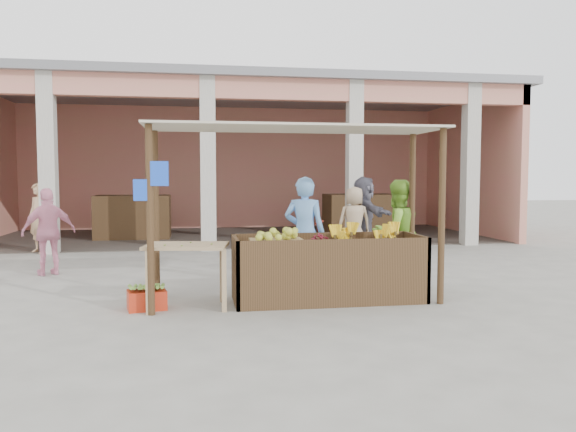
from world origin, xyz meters
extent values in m
plane|color=slate|center=(0.00, 0.00, 0.00)|extent=(60.00, 60.00, 0.00)
cube|color=tan|center=(0.00, 11.40, 2.00)|extent=(14.00, 0.20, 4.00)
cube|color=tan|center=(6.90, 8.50, 2.00)|extent=(0.20, 6.00, 4.00)
cube|color=tan|center=(0.00, 5.65, 3.75)|extent=(14.00, 0.30, 0.50)
cube|color=slate|center=(0.00, 8.50, 4.10)|extent=(14.40, 6.40, 0.20)
cube|color=beige|center=(-4.50, 5.65, 2.00)|extent=(0.35, 0.35, 4.00)
cube|color=beige|center=(-1.00, 5.65, 2.00)|extent=(0.35, 0.35, 4.00)
cube|color=beige|center=(2.50, 5.65, 2.00)|extent=(0.35, 0.35, 4.00)
cube|color=beige|center=(5.50, 5.65, 2.00)|extent=(0.35, 0.35, 4.00)
cube|color=#4D341F|center=(-3.00, 8.50, 0.60)|extent=(2.00, 1.20, 1.20)
cube|color=#4D341F|center=(3.50, 8.50, 0.60)|extent=(2.00, 1.20, 1.20)
cube|color=#4D341F|center=(0.50, 0.00, 0.40)|extent=(2.60, 0.95, 0.80)
cylinder|color=#4D341F|center=(-1.85, -0.45, 1.18)|extent=(0.09, 0.09, 2.35)
cylinder|color=#4D341F|center=(1.95, -0.45, 1.18)|extent=(0.09, 0.09, 2.35)
cylinder|color=#4D341F|center=(-1.85, 0.60, 1.18)|extent=(0.09, 0.09, 2.35)
cylinder|color=#4D341F|center=(1.95, 0.60, 1.18)|extent=(0.09, 0.09, 2.35)
cube|color=beige|center=(0.05, 0.08, 2.37)|extent=(4.00, 1.35, 0.03)
cube|color=blue|center=(-1.73, -0.45, 1.75)|extent=(0.22, 0.08, 0.30)
cube|color=blue|center=(-1.95, -0.45, 1.55)|extent=(0.18, 0.07, 0.26)
cube|color=#9F8152|center=(-0.21, -0.02, 0.83)|extent=(0.72, 0.62, 0.06)
ellipsoid|color=gold|center=(-0.21, -0.02, 0.93)|extent=(0.61, 0.54, 0.13)
ellipsoid|color=maroon|center=(0.37, -0.02, 0.86)|extent=(0.39, 0.32, 0.12)
cube|color=tan|center=(-1.42, -0.14, 0.82)|extent=(1.14, 0.85, 0.04)
cube|color=tan|center=(-1.89, -0.44, 0.40)|extent=(0.06, 0.06, 0.80)
cube|color=tan|center=(-0.95, -0.44, 0.40)|extent=(0.06, 0.06, 0.80)
cube|color=tan|center=(-1.89, 0.15, 0.40)|extent=(0.06, 0.06, 0.80)
cube|color=tan|center=(-0.95, 0.15, 0.40)|extent=(0.06, 0.06, 0.80)
cube|color=red|center=(-1.93, -0.14, 0.12)|extent=(0.54, 0.43, 0.25)
ellipsoid|color=maroon|center=(2.60, 5.35, 0.32)|extent=(0.47, 0.47, 0.64)
ellipsoid|color=maroon|center=(2.97, 5.40, 0.32)|extent=(0.47, 0.47, 0.64)
ellipsoid|color=maroon|center=(2.79, 5.67, 0.32)|extent=(0.47, 0.47, 0.64)
imported|color=#6CA9F2|center=(0.33, 0.81, 0.91)|extent=(0.83, 0.73, 1.83)
imported|color=#83C236|center=(1.78, 0.78, 0.88)|extent=(0.93, 0.65, 1.76)
imported|color=maroon|center=(0.37, 2.12, 0.50)|extent=(1.36, 2.00, 0.99)
imported|color=pink|center=(-3.82, 2.76, 0.81)|extent=(1.08, 0.89, 1.62)
imported|color=#9F8667|center=(2.09, 4.22, 0.83)|extent=(0.82, 0.55, 1.66)
imported|color=#4F4E5B|center=(2.44, 4.63, 0.91)|extent=(1.04, 1.78, 1.81)
imported|color=#E8B888|center=(-4.77, 5.80, 0.82)|extent=(0.77, 0.74, 1.64)
camera|label=1|loc=(-1.30, -7.48, 1.71)|focal=35.00mm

